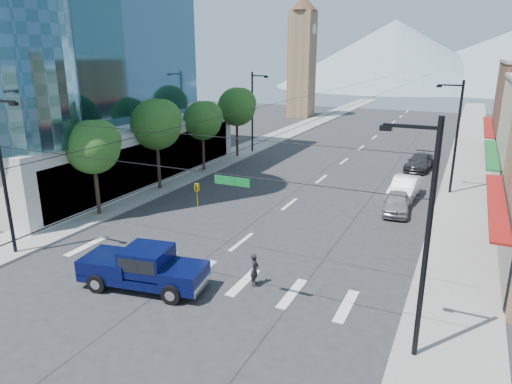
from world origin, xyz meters
TOP-DOWN VIEW (x-y plane):
  - ground at (0.00, 0.00)m, footprint 160.00×160.00m
  - sidewalk_left at (-12.00, 40.00)m, footprint 4.00×120.00m
  - sidewalk_right at (12.00, 40.00)m, footprint 4.00×120.00m
  - office_tower at (-26.26, 13.85)m, footprint 29.50×27.00m
  - clock_tower at (-16.50, 62.00)m, footprint 4.80×4.80m
  - mountain_left at (-15.00, 150.00)m, footprint 80.00×80.00m
  - mountain_right at (20.00, 160.00)m, footprint 90.00×90.00m
  - tree_near at (-11.07, 6.10)m, footprint 3.65×3.64m
  - tree_midnear at (-11.07, 13.10)m, footprint 4.09×4.09m
  - tree_midfar at (-11.07, 20.10)m, footprint 3.65×3.64m
  - tree_far at (-11.07, 27.10)m, footprint 4.09×4.09m
  - signal_rig at (0.19, -1.00)m, footprint 21.80×0.20m
  - lamp_pole_nw at (-10.67, 30.00)m, footprint 2.00×0.25m
  - lamp_pole_ne at (10.67, 22.00)m, footprint 2.00×0.25m
  - pickup_truck at (-1.74, -0.97)m, footprint 6.45×3.18m
  - pedestrian at (3.00, 1.55)m, footprint 0.49×0.66m
  - parked_car_near at (7.60, 15.47)m, footprint 2.16×4.55m
  - parked_car_mid at (7.60, 19.31)m, footprint 2.09×5.26m
  - parked_car_far at (7.60, 29.51)m, footprint 2.65×5.47m

SIDE VIEW (x-z plane):
  - ground at x=0.00m, z-range 0.00..0.00m
  - sidewalk_left at x=-12.00m, z-range 0.00..0.15m
  - sidewalk_right at x=12.00m, z-range 0.00..0.15m
  - parked_car_near at x=7.60m, z-range 0.00..1.50m
  - parked_car_far at x=7.60m, z-range 0.00..1.53m
  - pedestrian at x=3.00m, z-range 0.00..1.64m
  - parked_car_mid at x=7.60m, z-range 0.00..1.70m
  - pickup_truck at x=-1.74m, z-range 0.04..2.14m
  - signal_rig at x=0.19m, z-range 0.14..9.14m
  - lamp_pole_nw at x=-10.67m, z-range 0.44..9.44m
  - lamp_pole_ne at x=10.67m, z-range 0.44..9.44m
  - tree_near at x=-11.07m, z-range 1.64..8.34m
  - tree_midfar at x=-11.07m, z-range 1.64..8.34m
  - tree_midnear at x=-11.07m, z-range 1.83..9.35m
  - tree_far at x=-11.07m, z-range 1.83..9.35m
  - mountain_right at x=20.00m, z-range 0.00..18.00m
  - clock_tower at x=-16.50m, z-range 0.44..20.84m
  - mountain_left at x=-15.00m, z-range 0.00..22.00m
  - office_tower at x=-26.26m, z-range -0.55..29.45m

